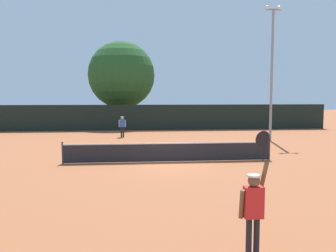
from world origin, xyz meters
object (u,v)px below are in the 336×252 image
object	(u,v)px
parked_car_near	(79,119)
large_tree	(121,75)
light_pole	(272,66)
parked_car_mid	(174,118)
player_receiving	(122,125)
tennis_ball	(199,156)
player_serving	(254,203)

from	to	relation	value
parked_car_near	large_tree	bearing A→B (deg)	-5.98
light_pole	large_tree	xyz separation A→B (m)	(-11.28, 13.47, 0.11)
large_tree	parked_car_mid	size ratio (longest dim) A/B	2.15
player_receiving	tennis_ball	distance (m)	10.35
player_receiving	parked_car_mid	size ratio (longest dim) A/B	0.39
tennis_ball	light_pole	xyz separation A→B (m)	(6.35, 5.95, 5.37)
player_serving	parked_car_mid	xyz separation A→B (m)	(1.89, 31.47, -0.38)
light_pole	parked_car_near	xyz separation A→B (m)	(-16.00, 13.97, -4.63)
light_pole	large_tree	bearing A→B (deg)	129.93
parked_car_mid	player_receiving	bearing A→B (deg)	-117.64
player_receiving	tennis_ball	bearing A→B (deg)	115.88
tennis_ball	light_pole	size ratio (longest dim) A/B	0.01
tennis_ball	large_tree	bearing A→B (deg)	104.24
tennis_ball	large_tree	size ratio (longest dim) A/B	0.01
parked_car_mid	parked_car_near	bearing A→B (deg)	178.49
tennis_ball	parked_car_near	xyz separation A→B (m)	(-9.65, 19.92, 0.74)
player_serving	large_tree	xyz separation A→B (m)	(-3.84, 31.06, 4.36)
tennis_ball	parked_car_mid	distance (m)	19.86
player_receiving	light_pole	size ratio (longest dim) A/B	0.17
light_pole	large_tree	distance (m)	17.57
player_receiving	parked_car_mid	bearing A→B (deg)	-116.63
light_pole	parked_car_near	world-z (taller)	light_pole
player_serving	parked_car_near	bearing A→B (deg)	105.17
player_serving	player_receiving	xyz separation A→B (m)	(-3.41, 20.91, -0.15)
light_pole	tennis_ball	bearing A→B (deg)	-136.88
player_serving	light_pole	size ratio (longest dim) A/B	0.27
player_receiving	parked_car_near	distance (m)	11.83
player_serving	tennis_ball	xyz separation A→B (m)	(1.09, 11.64, -1.12)
player_serving	light_pole	bearing A→B (deg)	67.07
player_serving	large_tree	bearing A→B (deg)	97.04
parked_car_near	player_serving	bearing A→B (deg)	-74.79
player_serving	tennis_ball	size ratio (longest dim) A/B	38.12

